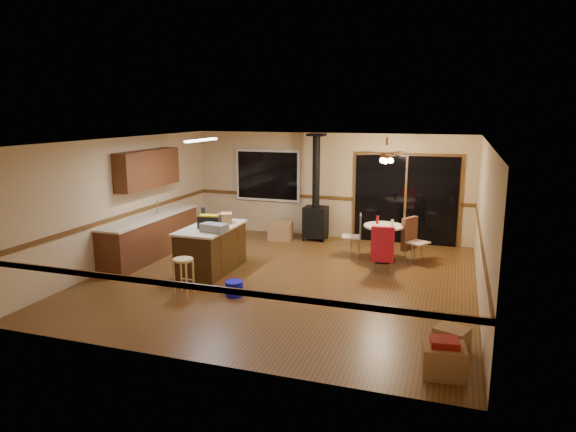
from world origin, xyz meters
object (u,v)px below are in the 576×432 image
at_px(chair_left, 356,231).
at_px(box_under_window, 280,231).
at_px(toolbox_grey, 214,228).
at_px(box_corner_a, 443,360).
at_px(chair_right, 410,234).
at_px(bar_stool, 184,276).
at_px(blue_bucket, 234,289).
at_px(toolbox_black, 209,222).
at_px(chair_near, 383,244).
at_px(box_corner_b, 451,340).
at_px(dining_table, 383,237).
at_px(kitchen_island, 211,249).
at_px(wood_stove, 316,211).

bearing_deg(chair_left, box_under_window, 155.74).
xyz_separation_m(toolbox_grey, box_corner_a, (4.25, -2.48, -0.79)).
bearing_deg(chair_right, box_corner_a, -79.95).
distance_m(bar_stool, blue_bucket, 0.91).
relative_size(toolbox_black, chair_near, 0.60).
bearing_deg(chair_right, bar_stool, -137.64).
relative_size(toolbox_grey, box_corner_b, 1.23).
height_order(blue_bucket, dining_table, dining_table).
relative_size(kitchen_island, toolbox_black, 4.02).
bearing_deg(box_under_window, blue_bucket, -82.26).
bearing_deg(box_corner_b, chair_right, 102.81).
relative_size(chair_near, box_corner_b, 1.72).
bearing_deg(dining_table, bar_stool, -134.17).
height_order(kitchen_island, dining_table, kitchen_island).
bearing_deg(box_corner_b, box_under_window, 129.75).
relative_size(chair_near, box_corner_a, 1.40).
relative_size(wood_stove, chair_left, 4.89).
height_order(kitchen_island, chair_right, chair_right).
relative_size(toolbox_grey, chair_left, 0.97).
bearing_deg(chair_left, chair_right, 1.12).
relative_size(dining_table, chair_left, 1.61).
height_order(toolbox_grey, box_corner_a, toolbox_grey).
bearing_deg(box_corner_b, box_corner_a, -96.79).
distance_m(dining_table, chair_left, 0.61).
height_order(chair_near, chair_right, same).
xyz_separation_m(toolbox_grey, bar_stool, (-0.13, -0.96, -0.66)).
bearing_deg(wood_stove, box_under_window, -162.78).
distance_m(bar_stool, box_corner_a, 4.64).
distance_m(bar_stool, chair_near, 3.82).
distance_m(toolbox_grey, chair_right, 4.11).
bearing_deg(blue_bucket, chair_left, 63.22).
height_order(chair_right, box_under_window, chair_right).
bearing_deg(toolbox_grey, bar_stool, -97.55).
height_order(kitchen_island, blue_bucket, kitchen_island).
relative_size(wood_stove, box_corner_a, 5.04).
bearing_deg(box_under_window, chair_near, -34.89).
bearing_deg(chair_right, chair_left, -178.88).
bearing_deg(chair_right, box_under_window, 164.17).
relative_size(kitchen_island, bar_stool, 2.66).
height_order(dining_table, chair_right, chair_right).
height_order(blue_bucket, chair_right, chair_right).
bearing_deg(blue_bucket, box_corner_a, -25.73).
bearing_deg(chair_near, chair_right, 67.17).
bearing_deg(toolbox_grey, box_under_window, 86.29).
bearing_deg(toolbox_black, wood_stove, 68.22).
bearing_deg(chair_left, toolbox_grey, -135.39).
distance_m(kitchen_island, wood_stove, 3.33).
distance_m(wood_stove, blue_bucket, 4.27).
height_order(kitchen_island, chair_near, chair_near).
bearing_deg(box_corner_a, toolbox_black, 148.60).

